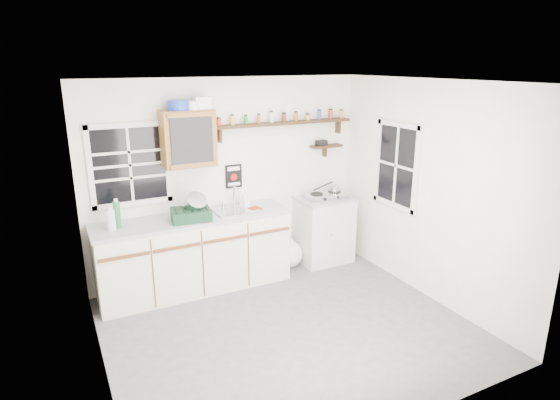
{
  "coord_description": "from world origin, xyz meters",
  "views": [
    {
      "loc": [
        -2.03,
        -3.8,
        2.68
      ],
      "look_at": [
        0.18,
        0.55,
        1.22
      ],
      "focal_mm": 30.0,
      "sensor_mm": 36.0,
      "label": 1
    }
  ],
  "objects_px": {
    "spice_shelf": "(284,122)",
    "dish_rack": "(192,211)",
    "main_cabinet": "(195,253)",
    "hotplate": "(325,195)",
    "upper_cabinet": "(188,138)",
    "right_cabinet": "(324,229)"
  },
  "relations": [
    {
      "from": "main_cabinet",
      "to": "dish_rack",
      "type": "relative_size",
      "value": 4.84
    },
    {
      "from": "main_cabinet",
      "to": "hotplate",
      "type": "relative_size",
      "value": 4.0
    },
    {
      "from": "upper_cabinet",
      "to": "hotplate",
      "type": "xyz_separation_m",
      "value": [
        1.8,
        -0.14,
        -0.88
      ]
    },
    {
      "from": "spice_shelf",
      "to": "dish_rack",
      "type": "xyz_separation_m",
      "value": [
        -1.34,
        -0.3,
        -0.9
      ]
    },
    {
      "from": "upper_cabinet",
      "to": "spice_shelf",
      "type": "height_order",
      "value": "upper_cabinet"
    },
    {
      "from": "main_cabinet",
      "to": "spice_shelf",
      "type": "bearing_deg",
      "value": 9.23
    },
    {
      "from": "upper_cabinet",
      "to": "spice_shelf",
      "type": "xyz_separation_m",
      "value": [
        1.28,
        0.07,
        0.1
      ]
    },
    {
      "from": "main_cabinet",
      "to": "right_cabinet",
      "type": "distance_m",
      "value": 1.84
    },
    {
      "from": "right_cabinet",
      "to": "upper_cabinet",
      "type": "xyz_separation_m",
      "value": [
        -1.8,
        0.12,
        1.37
      ]
    },
    {
      "from": "dish_rack",
      "to": "upper_cabinet",
      "type": "bearing_deg",
      "value": 81.75
    },
    {
      "from": "main_cabinet",
      "to": "hotplate",
      "type": "bearing_deg",
      "value": 0.17
    },
    {
      "from": "upper_cabinet",
      "to": "hotplate",
      "type": "relative_size",
      "value": 1.12
    },
    {
      "from": "dish_rack",
      "to": "right_cabinet",
      "type": "bearing_deg",
      "value": 11.19
    },
    {
      "from": "right_cabinet",
      "to": "hotplate",
      "type": "distance_m",
      "value": 0.49
    },
    {
      "from": "main_cabinet",
      "to": "dish_rack",
      "type": "distance_m",
      "value": 0.57
    },
    {
      "from": "main_cabinet",
      "to": "spice_shelf",
      "type": "xyz_separation_m",
      "value": [
        1.31,
        0.21,
        1.47
      ]
    },
    {
      "from": "spice_shelf",
      "to": "dish_rack",
      "type": "bearing_deg",
      "value": -167.22
    },
    {
      "from": "upper_cabinet",
      "to": "right_cabinet",
      "type": "bearing_deg",
      "value": -3.76
    },
    {
      "from": "spice_shelf",
      "to": "dish_rack",
      "type": "distance_m",
      "value": 1.65
    },
    {
      "from": "spice_shelf",
      "to": "hotplate",
      "type": "bearing_deg",
      "value": -21.6
    },
    {
      "from": "upper_cabinet",
      "to": "dish_rack",
      "type": "relative_size",
      "value": 1.36
    },
    {
      "from": "right_cabinet",
      "to": "hotplate",
      "type": "height_order",
      "value": "hotplate"
    }
  ]
}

